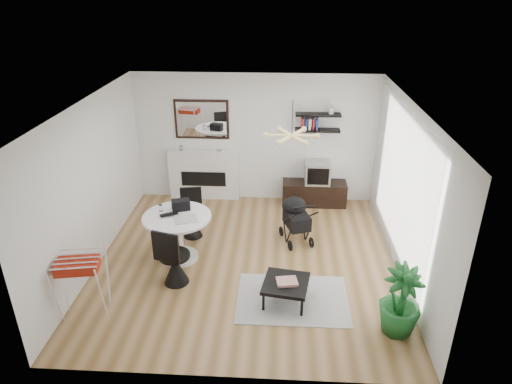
# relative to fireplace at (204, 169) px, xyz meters

# --- Properties ---
(floor) EXTENTS (5.00, 5.00, 0.00)m
(floor) POSITION_rel_fireplace_xyz_m (1.10, -2.42, -0.69)
(floor) COLOR brown
(floor) RESTS_ON ground
(ceiling) EXTENTS (5.00, 5.00, 0.00)m
(ceiling) POSITION_rel_fireplace_xyz_m (1.10, -2.42, 2.01)
(ceiling) COLOR white
(ceiling) RESTS_ON wall_back
(wall_back) EXTENTS (5.00, 0.00, 5.00)m
(wall_back) POSITION_rel_fireplace_xyz_m (1.10, 0.08, 0.66)
(wall_back) COLOR white
(wall_back) RESTS_ON floor
(wall_left) EXTENTS (0.00, 5.00, 5.00)m
(wall_left) POSITION_rel_fireplace_xyz_m (-1.40, -2.42, 0.66)
(wall_left) COLOR white
(wall_left) RESTS_ON floor
(wall_right) EXTENTS (0.00, 5.00, 5.00)m
(wall_right) POSITION_rel_fireplace_xyz_m (3.60, -2.42, 0.66)
(wall_right) COLOR white
(wall_right) RESTS_ON floor
(sheer_curtain) EXTENTS (0.04, 3.60, 2.60)m
(sheer_curtain) POSITION_rel_fireplace_xyz_m (3.50, -2.22, 0.66)
(sheer_curtain) COLOR white
(sheer_curtain) RESTS_ON wall_right
(fireplace) EXTENTS (1.50, 0.17, 2.16)m
(fireplace) POSITION_rel_fireplace_xyz_m (0.00, 0.00, 0.00)
(fireplace) COLOR white
(fireplace) RESTS_ON floor
(shelf_lower) EXTENTS (0.90, 0.25, 0.04)m
(shelf_lower) POSITION_rel_fireplace_xyz_m (2.36, -0.05, 0.91)
(shelf_lower) COLOR black
(shelf_lower) RESTS_ON wall_back
(shelf_upper) EXTENTS (0.90, 0.25, 0.04)m
(shelf_upper) POSITION_rel_fireplace_xyz_m (2.36, -0.05, 1.23)
(shelf_upper) COLOR black
(shelf_upper) RESTS_ON wall_back
(pendant_lamp) EXTENTS (0.90, 0.90, 0.10)m
(pendant_lamp) POSITION_rel_fireplace_xyz_m (1.80, -2.12, 1.46)
(pendant_lamp) COLOR #DDBE74
(pendant_lamp) RESTS_ON ceiling
(tv_console) EXTENTS (1.33, 0.47, 0.50)m
(tv_console) POSITION_rel_fireplace_xyz_m (2.36, -0.17, -0.44)
(tv_console) COLOR black
(tv_console) RESTS_ON floor
(crt_tv) EXTENTS (0.52, 0.45, 0.45)m
(crt_tv) POSITION_rel_fireplace_xyz_m (2.40, -0.17, 0.04)
(crt_tv) COLOR #A9A9AB
(crt_tv) RESTS_ON tv_console
(dining_table) EXTENTS (1.13, 1.13, 0.83)m
(dining_table) POSITION_rel_fireplace_xyz_m (-0.05, -2.41, -0.14)
(dining_table) COLOR white
(dining_table) RESTS_ON floor
(laptop) EXTENTS (0.36, 0.31, 0.02)m
(laptop) POSITION_rel_fireplace_xyz_m (-0.16, -2.43, 0.16)
(laptop) COLOR black
(laptop) RESTS_ON dining_table
(black_bag) EXTENTS (0.34, 0.27, 0.18)m
(black_bag) POSITION_rel_fireplace_xyz_m (-0.02, -2.18, 0.23)
(black_bag) COLOR black
(black_bag) RESTS_ON dining_table
(newspaper) EXTENTS (0.45, 0.41, 0.01)m
(newspaper) POSITION_rel_fireplace_xyz_m (0.12, -2.52, 0.15)
(newspaper) COLOR beige
(newspaper) RESTS_ON dining_table
(drinking_glass) EXTENTS (0.07, 0.07, 0.11)m
(drinking_glass) POSITION_rel_fireplace_xyz_m (-0.35, -2.25, 0.20)
(drinking_glass) COLOR white
(drinking_glass) RESTS_ON dining_table
(chair_far) EXTENTS (0.45, 0.46, 0.91)m
(chair_far) POSITION_rel_fireplace_xyz_m (0.03, -1.63, -0.40)
(chair_far) COLOR black
(chair_far) RESTS_ON floor
(chair_near) EXTENTS (0.52, 0.54, 1.01)m
(chair_near) POSITION_rel_fireplace_xyz_m (0.03, -3.09, -0.37)
(chair_near) COLOR black
(chair_near) RESTS_ON floor
(drying_rack) EXTENTS (0.74, 0.70, 0.96)m
(drying_rack) POSITION_rel_fireplace_xyz_m (-1.08, -3.89, -0.18)
(drying_rack) COLOR white
(drying_rack) RESTS_ON floor
(stroller) EXTENTS (0.65, 0.81, 0.90)m
(stroller) POSITION_rel_fireplace_xyz_m (1.94, -1.66, -0.30)
(stroller) COLOR black
(stroller) RESTS_ON floor
(rug) EXTENTS (1.66, 1.20, 0.01)m
(rug) POSITION_rel_fireplace_xyz_m (1.87, -3.40, -0.68)
(rug) COLOR gray
(rug) RESTS_ON floor
(coffee_table) EXTENTS (0.74, 0.74, 0.33)m
(coffee_table) POSITION_rel_fireplace_xyz_m (1.76, -3.45, -0.38)
(coffee_table) COLOR black
(coffee_table) RESTS_ON rug
(magazines) EXTENTS (0.33, 0.28, 0.04)m
(magazines) POSITION_rel_fireplace_xyz_m (1.77, -3.47, -0.32)
(magazines) COLOR #BB382E
(magazines) RESTS_ON coffee_table
(potted_plant) EXTENTS (0.72, 0.72, 1.00)m
(potted_plant) POSITION_rel_fireplace_xyz_m (3.27, -3.99, -0.18)
(potted_plant) COLOR #1B6026
(potted_plant) RESTS_ON floor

